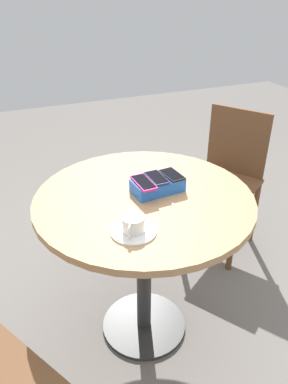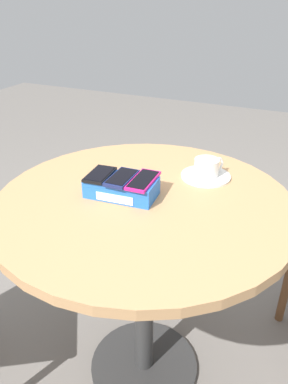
{
  "view_description": "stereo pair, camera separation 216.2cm",
  "coord_description": "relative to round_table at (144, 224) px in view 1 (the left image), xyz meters",
  "views": [
    {
      "loc": [
        0.51,
        1.24,
        1.58
      ],
      "look_at": [
        0.0,
        0.0,
        0.8
      ],
      "focal_mm": 35.0,
      "sensor_mm": 36.0,
      "label": 1
    },
    {
      "loc": [
        0.41,
        -0.91,
        1.34
      ],
      "look_at": [
        0.0,
        0.0,
        0.8
      ],
      "focal_mm": 35.0,
      "sensor_mm": 36.0,
      "label": 2
    }
  ],
  "objects": [
    {
      "name": "ground_plane",
      "position": [
        0.0,
        0.0,
        -0.64
      ],
      "size": [
        8.0,
        8.0,
        0.0
      ],
      "primitive_type": "plane",
      "color": "slate"
    },
    {
      "name": "round_table",
      "position": [
        0.0,
        0.0,
        0.0
      ],
      "size": [
        0.92,
        0.92,
        0.78
      ],
      "color": "#2D2D2D",
      "rests_on": "ground_plane"
    },
    {
      "name": "phone_box",
      "position": [
        -0.07,
        -0.02,
        0.17
      ],
      "size": [
        0.22,
        0.13,
        0.06
      ],
      "color": "blue",
      "rests_on": "round_table"
    },
    {
      "name": "phone_black",
      "position": [
        -0.14,
        -0.02,
        0.2
      ],
      "size": [
        0.08,
        0.12,
        0.01
      ],
      "color": "black",
      "rests_on": "phone_box"
    },
    {
      "name": "phone_navy",
      "position": [
        -0.06,
        -0.02,
        0.21
      ],
      "size": [
        0.07,
        0.13,
        0.01
      ],
      "color": "navy",
      "rests_on": "phone_box"
    },
    {
      "name": "phone_magenta",
      "position": [
        0.0,
        -0.01,
        0.2
      ],
      "size": [
        0.07,
        0.14,
        0.01
      ],
      "color": "#D11975",
      "rests_on": "phone_box"
    },
    {
      "name": "saucer",
      "position": [
        0.13,
        0.22,
        0.15
      ],
      "size": [
        0.17,
        0.17,
        0.01
      ],
      "primitive_type": "cylinder",
      "color": "white",
      "rests_on": "round_table"
    },
    {
      "name": "coffee_cup",
      "position": [
        0.13,
        0.22,
        0.18
      ],
      "size": [
        0.09,
        0.1,
        0.06
      ],
      "color": "white",
      "rests_on": "saucer"
    },
    {
      "name": "chair_near_window",
      "position": [
        -0.76,
        -0.49,
        -0.17
      ],
      "size": [
        0.56,
        0.56,
        0.89
      ],
      "color": "brown",
      "rests_on": "ground_plane"
    }
  ]
}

